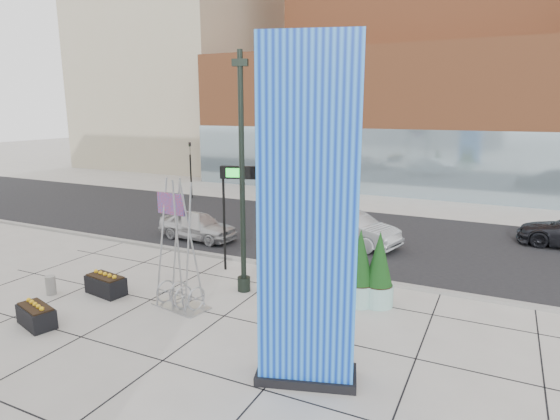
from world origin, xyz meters
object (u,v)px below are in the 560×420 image
at_px(concrete_bollard, 51,285).
at_px(overhead_street_sign, 239,182).
at_px(blue_pylon, 308,225).
at_px(car_white_west, 198,226).
at_px(lamp_post, 242,198).
at_px(public_art_sculpture, 180,274).
at_px(car_silver_mid, 349,228).

distance_m(concrete_bollard, overhead_street_sign, 7.74).
height_order(blue_pylon, car_white_west, blue_pylon).
relative_size(concrete_bollard, car_white_west, 0.16).
xyz_separation_m(concrete_bollard, car_white_west, (0.50, 8.18, 0.37)).
bearing_deg(overhead_street_sign, car_white_west, 126.91).
xyz_separation_m(blue_pylon, lamp_post, (-4.23, 4.26, -0.47)).
xyz_separation_m(public_art_sculpture, concrete_bollard, (-4.85, -1.15, -0.80)).
bearing_deg(car_silver_mid, public_art_sculpture, 177.71).
bearing_deg(overhead_street_sign, car_silver_mid, 46.96).
xyz_separation_m(lamp_post, public_art_sculpture, (-1.19, -2.13, -2.29)).
distance_m(lamp_post, car_silver_mid, 7.94).
bearing_deg(overhead_street_sign, lamp_post, -72.93).
bearing_deg(car_white_west, car_silver_mid, -66.63).
xyz_separation_m(blue_pylon, car_white_west, (-9.77, 9.15, -3.20)).
height_order(public_art_sculpture, overhead_street_sign, public_art_sculpture).
xyz_separation_m(blue_pylon, concrete_bollard, (-10.27, 0.97, -3.57)).
bearing_deg(public_art_sculpture, blue_pylon, -11.11).
bearing_deg(car_white_west, concrete_bollard, -178.76).
relative_size(blue_pylon, lamp_post, 0.96).
distance_m(public_art_sculpture, overhead_street_sign, 4.57).
height_order(lamp_post, public_art_sculpture, lamp_post).
relative_size(public_art_sculpture, car_silver_mid, 0.88).
distance_m(lamp_post, car_white_west, 7.88).
bearing_deg(lamp_post, car_white_west, 138.48).
relative_size(lamp_post, overhead_street_sign, 1.96).
distance_m(lamp_post, overhead_street_sign, 2.03).
xyz_separation_m(overhead_street_sign, car_silver_mid, (2.77, 5.65, -2.86)).
bearing_deg(public_art_sculpture, car_silver_mid, 83.57).
relative_size(concrete_bollard, overhead_street_sign, 0.16).
xyz_separation_m(blue_pylon, public_art_sculpture, (-5.42, 2.12, -2.76)).
relative_size(public_art_sculpture, overhead_street_sign, 1.02).
height_order(concrete_bollard, car_silver_mid, car_silver_mid).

